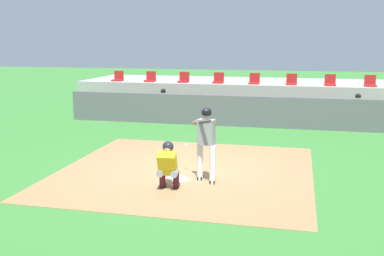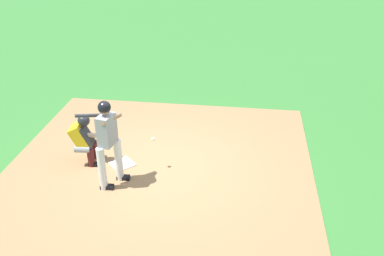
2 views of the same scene
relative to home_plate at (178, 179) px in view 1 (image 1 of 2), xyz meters
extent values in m
plane|color=#387A33|center=(0.00, 0.80, -0.02)|extent=(80.00, 80.00, 0.00)
cube|color=#9E754C|center=(0.00, 0.80, -0.02)|extent=(6.40, 6.40, 0.01)
cube|color=white|center=(0.00, 0.00, 0.00)|extent=(0.62, 0.62, 0.02)
cylinder|color=silver|center=(0.52, 0.11, 0.44)|extent=(0.15, 0.15, 0.92)
cylinder|color=silver|center=(0.88, -0.11, 0.44)|extent=(0.15, 0.15, 0.92)
cube|color=gray|center=(0.70, 0.00, 1.20)|extent=(0.42, 0.31, 0.60)
sphere|color=#996B4C|center=(0.70, 0.00, 1.63)|extent=(0.21, 0.21, 0.21)
sphere|color=black|center=(0.70, 0.00, 1.66)|extent=(0.24, 0.24, 0.24)
cylinder|color=#996B4C|center=(0.44, 0.08, 1.41)|extent=(0.23, 0.26, 0.17)
cylinder|color=#996B4C|center=(0.64, 0.09, 1.41)|extent=(0.57, 0.25, 0.18)
cylinder|color=#333338|center=(0.63, -0.16, 1.45)|extent=(0.57, 0.71, 0.24)
cube|color=black|center=(0.52, 0.17, 0.02)|extent=(0.13, 0.27, 0.09)
cube|color=black|center=(0.87, -0.05, 0.02)|extent=(0.13, 0.27, 0.09)
cylinder|color=gray|center=(-0.17, -0.81, 0.40)|extent=(0.19, 0.33, 0.16)
cylinder|color=#4C1919|center=(-0.19, -0.66, 0.19)|extent=(0.14, 0.14, 0.42)
cube|color=black|center=(-0.19, -0.60, 0.02)|extent=(0.13, 0.25, 0.08)
cylinder|color=gray|center=(0.15, -0.78, 0.40)|extent=(0.19, 0.33, 0.16)
cylinder|color=#4C1919|center=(0.13, -0.63, 0.19)|extent=(0.14, 0.14, 0.42)
cube|color=black|center=(0.13, -0.57, 0.02)|extent=(0.13, 0.25, 0.08)
cube|color=gold|center=(-0.01, -0.84, 0.62)|extent=(0.44, 0.47, 0.57)
cube|color=#2D2D33|center=(-0.02, -0.72, 0.62)|extent=(0.40, 0.29, 0.45)
sphere|color=beige|center=(-0.02, -0.76, 0.96)|extent=(0.21, 0.21, 0.21)
sphere|color=#232328|center=(-0.02, -0.74, 0.98)|extent=(0.25, 0.25, 0.25)
cylinder|color=beige|center=(-0.07, -0.62, 0.62)|extent=(0.14, 0.46, 0.10)
ellipsoid|color=brown|center=(-0.13, -0.40, 0.62)|extent=(0.29, 0.14, 0.30)
sphere|color=white|center=(0.04, 0.71, 0.69)|extent=(0.07, 0.07, 0.07)
cube|color=#59595E|center=(0.00, 7.30, 0.58)|extent=(13.00, 0.30, 1.20)
cube|color=olive|center=(0.00, 8.30, 0.20)|extent=(11.80, 0.44, 0.45)
cylinder|color=#939399|center=(-2.99, 8.05, 0.47)|extent=(0.15, 0.40, 0.15)
cylinder|color=#939399|center=(-2.99, 7.85, 0.20)|extent=(0.13, 0.13, 0.45)
cube|color=maroon|center=(-2.99, 7.80, 0.02)|extent=(0.11, 0.24, 0.08)
cylinder|color=#939399|center=(-2.73, 8.05, 0.47)|extent=(0.15, 0.40, 0.15)
cylinder|color=#939399|center=(-2.73, 7.85, 0.20)|extent=(0.13, 0.13, 0.45)
cube|color=maroon|center=(-2.73, 7.80, 0.02)|extent=(0.11, 0.24, 0.08)
cube|color=gold|center=(-2.86, 8.27, 0.74)|extent=(0.36, 0.22, 0.54)
sphere|color=brown|center=(-2.86, 8.27, 1.13)|extent=(0.20, 0.20, 0.20)
sphere|color=black|center=(-2.86, 8.27, 1.17)|extent=(0.22, 0.22, 0.22)
cylinder|color=brown|center=(-3.06, 8.13, 0.63)|extent=(0.09, 0.41, 0.22)
cylinder|color=brown|center=(-2.66, 8.13, 0.63)|extent=(0.09, 0.41, 0.22)
cylinder|color=#939399|center=(4.88, 8.05, 0.47)|extent=(0.15, 0.40, 0.15)
cylinder|color=#939399|center=(4.88, 7.85, 0.20)|extent=(0.13, 0.13, 0.45)
cube|color=maroon|center=(4.88, 7.80, 0.02)|extent=(0.11, 0.24, 0.08)
cylinder|color=#939399|center=(5.14, 8.05, 0.47)|extent=(0.15, 0.40, 0.15)
cylinder|color=#939399|center=(5.14, 7.85, 0.20)|extent=(0.13, 0.13, 0.45)
cube|color=maroon|center=(5.14, 7.80, 0.02)|extent=(0.11, 0.24, 0.08)
cube|color=gold|center=(5.01, 8.27, 0.74)|extent=(0.36, 0.22, 0.54)
sphere|color=beige|center=(5.01, 8.27, 1.13)|extent=(0.20, 0.20, 0.20)
sphere|color=black|center=(5.01, 8.27, 1.17)|extent=(0.22, 0.22, 0.22)
cylinder|color=beige|center=(4.81, 8.13, 0.63)|extent=(0.09, 0.41, 0.22)
cylinder|color=beige|center=(5.21, 8.13, 0.63)|extent=(0.09, 0.41, 0.22)
cube|color=#9E9E99|center=(0.00, 11.70, 0.68)|extent=(15.00, 4.40, 1.40)
cube|color=#A51E1E|center=(-5.69, 10.10, 1.42)|extent=(0.46, 0.46, 0.08)
cube|color=#A51E1E|center=(-5.69, 10.30, 1.66)|extent=(0.46, 0.06, 0.40)
cube|color=#A51E1E|center=(-4.06, 10.10, 1.42)|extent=(0.46, 0.46, 0.08)
cube|color=#A51E1E|center=(-4.06, 10.30, 1.66)|extent=(0.46, 0.06, 0.40)
cube|color=#A51E1E|center=(-2.44, 10.10, 1.42)|extent=(0.46, 0.46, 0.08)
cube|color=#A51E1E|center=(-2.44, 10.30, 1.66)|extent=(0.46, 0.06, 0.40)
cube|color=#A51E1E|center=(-0.81, 10.10, 1.42)|extent=(0.46, 0.46, 0.08)
cube|color=#A51E1E|center=(-0.81, 10.30, 1.66)|extent=(0.46, 0.06, 0.40)
cube|color=#A51E1E|center=(0.81, 10.10, 1.42)|extent=(0.46, 0.46, 0.08)
cube|color=#A51E1E|center=(0.81, 10.30, 1.66)|extent=(0.46, 0.06, 0.40)
cube|color=#A51E1E|center=(2.44, 10.10, 1.42)|extent=(0.46, 0.46, 0.08)
cube|color=#A51E1E|center=(2.44, 10.30, 1.66)|extent=(0.46, 0.06, 0.40)
cube|color=#A51E1E|center=(4.06, 10.10, 1.42)|extent=(0.46, 0.46, 0.08)
cube|color=#A51E1E|center=(4.06, 10.30, 1.66)|extent=(0.46, 0.06, 0.40)
cube|color=#A51E1E|center=(5.69, 10.10, 1.42)|extent=(0.46, 0.46, 0.08)
cube|color=#A51E1E|center=(5.69, 10.30, 1.66)|extent=(0.46, 0.06, 0.40)
camera|label=1|loc=(2.76, -10.19, 3.32)|focal=42.48mm
camera|label=2|loc=(7.23, 2.48, 4.86)|focal=39.12mm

